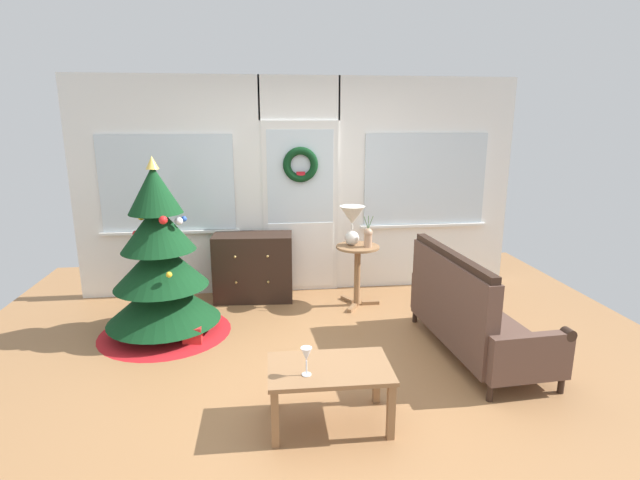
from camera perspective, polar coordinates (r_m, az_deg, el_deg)
ground_plane at (r=4.30m, az=0.24°, el=-14.85°), size 6.76×6.76×0.00m
back_wall_with_door at (r=5.90m, az=-2.32°, el=6.21°), size 5.20×0.19×2.55m
christmas_tree at (r=5.01m, az=-17.95°, el=-3.72°), size 1.28×1.28×1.74m
dresser_cabinet at (r=5.78m, az=-7.73°, el=-3.13°), size 0.93×0.49×0.78m
settee_sofa at (r=4.62m, az=16.81°, el=-8.22°), size 0.81×1.68×0.96m
side_table at (r=5.52m, az=4.36°, el=-2.71°), size 0.50×0.48×0.70m
table_lamp at (r=5.43m, az=3.75°, el=2.31°), size 0.28×0.28×0.44m
flower_vase at (r=5.40m, az=5.59°, el=0.40°), size 0.11×0.10×0.35m
coffee_table at (r=3.49m, az=1.11°, el=-15.40°), size 0.85×0.53×0.43m
wine_glass at (r=3.29m, az=-1.59°, el=-13.20°), size 0.08×0.08×0.20m
gift_box at (r=4.87m, az=-14.54°, el=-10.60°), size 0.17×0.16×0.17m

